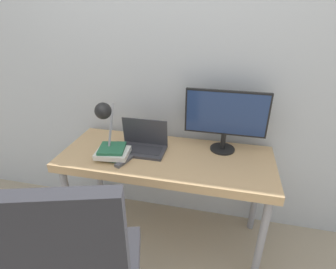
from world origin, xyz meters
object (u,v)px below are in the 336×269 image
object	(u,v)px
laptop	(143,144)
desk_lamp	(106,118)
monitor	(226,117)
book_stack	(113,152)

from	to	relation	value
laptop	desk_lamp	distance (m)	0.34
monitor	desk_lamp	size ratio (longest dim) A/B	1.42
desk_lamp	book_stack	xyz separation A→B (m)	(0.03, -0.02, -0.25)
desk_lamp	book_stack	world-z (taller)	desk_lamp
laptop	book_stack	bearing A→B (deg)	-138.25
laptop	book_stack	size ratio (longest dim) A/B	1.44
laptop	monitor	xyz separation A→B (m)	(0.56, 0.13, 0.21)
book_stack	desk_lamp	bearing A→B (deg)	149.04
laptop	book_stack	distance (m)	0.22
laptop	book_stack	xyz separation A→B (m)	(-0.17, -0.15, -0.01)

